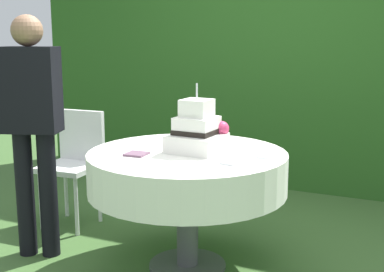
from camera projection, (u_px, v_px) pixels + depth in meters
The scene contains 10 objects.
ground_plane at pixel (187, 266), 3.35m from camera, with size 20.00×20.00×0.00m, color #3D602D.
foliage_hedge at pixel (285, 39), 5.03m from camera, with size 5.25×0.55×2.88m, color #28561E.
cake_table at pixel (187, 172), 3.23m from camera, with size 1.24×1.24×0.76m.
wedding_cake at pixel (198, 132), 3.20m from camera, with size 0.33×0.33×0.43m.
serving_plate_near at pixel (230, 162), 2.92m from camera, with size 0.12×0.12×0.01m, color white.
serving_plate_far at pixel (230, 142), 3.48m from camera, with size 0.10×0.10×0.01m, color white.
serving_plate_left at pixel (264, 156), 3.07m from camera, with size 0.11×0.11×0.01m, color white.
napkin_stack at pixel (136, 154), 3.12m from camera, with size 0.12×0.12×0.01m, color #6B4C60.
garden_chair at pixel (75, 156), 4.04m from camera, with size 0.42×0.42×0.89m.
standing_person at pixel (32, 120), 3.36m from camera, with size 0.41×0.31×1.60m.
Camera 1 is at (1.35, -2.82, 1.47)m, focal length 48.38 mm.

